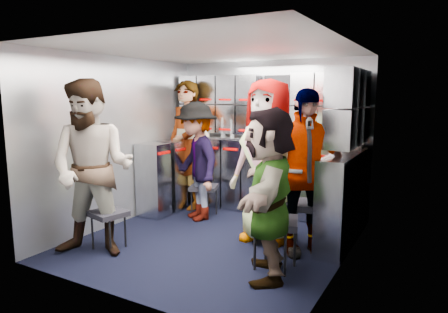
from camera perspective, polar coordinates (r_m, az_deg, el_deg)
The scene contains 29 objects.
floor at distance 4.62m, azimuth -1.19°, elevation -11.80°, with size 3.00×3.00×0.00m, color black.
wall_back at distance 5.70m, azimuth 6.50°, elevation 2.94°, with size 2.80×0.04×2.10m, color #959AA2.
wall_left at distance 5.22m, azimuth -14.59°, elevation 2.17°, with size 0.04×3.00×2.10m, color #959AA2.
wall_right at distance 3.85m, azimuth 16.98°, elevation -0.22°, with size 0.04×3.00×2.10m, color #959AA2.
ceiling at distance 4.35m, azimuth -1.28°, elevation 15.03°, with size 2.80×3.00×0.02m, color silver.
cart_bank_back at distance 5.59m, azimuth 5.55°, elevation -2.91°, with size 2.68×0.38×0.99m, color #9A9EA9.
cart_bank_left at distance 5.58m, azimuth -8.81°, elevation -3.00°, with size 0.38×0.76×0.99m, color #9A9EA9.
counter at distance 5.51m, azimuth 5.64°, elevation 2.39°, with size 2.68×0.42×0.03m, color #B7BABF.
locker_bank_back at distance 5.53m, azimuth 5.96°, elevation 7.34°, with size 2.68×0.28×0.82m, color #9A9EA9.
locker_bank_right at distance 4.53m, azimuth 17.33°, elevation 6.67°, with size 0.28×1.00×0.82m, color #9A9EA9.
right_cabinet at distance 4.57m, azimuth 16.49°, elevation -5.86°, with size 0.28×1.20×1.00m, color #9A9EA9.
coffee_niche at distance 5.52m, azimuth 7.94°, elevation 7.09°, with size 0.46×0.16×0.84m, color black, non-canonical shape.
red_latch_strip at distance 5.35m, azimuth 4.75°, elevation 0.74°, with size 2.60×0.02×0.03m, color #A90200.
jump_seat_near_left at distance 4.45m, azimuth -16.21°, elevation -8.06°, with size 0.42×0.40×0.41m.
jump_seat_mid_left at distance 5.43m, azimuth -2.89°, elevation -4.64°, with size 0.44×0.43×0.41m.
jump_seat_center at distance 4.68m, azimuth 7.07°, elevation -6.65°, with size 0.45×0.44×0.44m.
jump_seat_mid_right at distance 4.40m, azimuth 11.74°, elevation -7.13°, with size 0.46×0.45×0.49m.
jump_seat_near_right at distance 3.81m, azimuth 7.36°, elevation -9.64°, with size 0.51×0.50×0.48m.
attendant_standing at distance 5.74m, azimuth -5.41°, elevation 1.64°, with size 0.67×0.44×1.83m, color black.
attendant_arc_a at distance 4.21m, azimuth -18.27°, elevation -1.70°, with size 0.87×0.68×1.79m, color black.
attendant_arc_b at distance 5.20m, azimuth -3.98°, elevation -0.70°, with size 1.00×0.57×1.54m, color black.
attendant_arc_c at distance 4.40m, azimuth 6.30°, elevation -0.76°, with size 0.88×0.57×1.80m, color black.
attendant_arc_d at distance 4.14m, azimuth 11.15°, elevation -2.22°, with size 0.99×0.41×1.70m, color black.
attendant_arc_e at distance 3.56m, azimuth 6.37°, elevation -5.31°, with size 1.42×0.45×1.53m, color black.
bottle_left at distance 5.65m, azimuth 1.18°, elevation 4.02°, with size 0.07×0.07×0.25m, color white.
bottle_mid at distance 5.72m, azimuth -0.12°, elevation 4.20°, with size 0.07×0.07×0.27m, color white.
bottle_right at distance 5.12m, azimuth 16.38°, elevation 3.00°, with size 0.06×0.06×0.22m, color white.
cup_left at distance 5.86m, azimuth -2.50°, elevation 3.49°, with size 0.08×0.08×0.11m, color beige.
cup_right at distance 5.19m, azimuth 13.14°, elevation 2.50°, with size 0.08×0.08×0.10m, color beige.
Camera 1 is at (2.21, -3.72, 1.63)m, focal length 32.00 mm.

